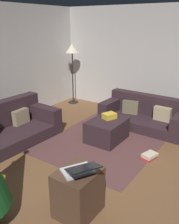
# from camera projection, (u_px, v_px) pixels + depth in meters

# --- Properties ---
(ground_plane) EXTENTS (6.40, 6.40, 0.00)m
(ground_plane) POSITION_uv_depth(u_px,v_px,m) (108.00, 179.00, 3.69)
(ground_plane) COLOR brown
(corner_partition) EXTENTS (0.12, 6.40, 2.60)m
(corner_partition) POSITION_uv_depth(u_px,v_px,m) (179.00, 64.00, 5.69)
(corner_partition) COLOR #B5B0AB
(corner_partition) RESTS_ON ground_plane
(couch_left) EXTENTS (1.91, 1.00, 0.75)m
(couch_left) POSITION_uv_depth(u_px,v_px,m) (7.00, 128.00, 4.80)
(couch_left) COLOR #2D1E23
(couch_left) RESTS_ON ground_plane
(couch_right) EXTENTS (0.90, 1.91, 0.66)m
(couch_right) POSITION_uv_depth(u_px,v_px,m) (145.00, 115.00, 5.54)
(couch_right) COLOR #2D1E23
(couch_right) RESTS_ON ground_plane
(ottoman) EXTENTS (0.78, 0.61, 0.41)m
(ottoman) POSITION_uv_depth(u_px,v_px,m) (107.00, 130.00, 4.87)
(ottoman) COLOR #2D1E23
(ottoman) RESTS_ON ground_plane
(gift_box) EXTENTS (0.30, 0.26, 0.11)m
(gift_box) POSITION_uv_depth(u_px,v_px,m) (109.00, 116.00, 4.88)
(gift_box) COLOR gold
(gift_box) RESTS_ON ottoman
(tv_remote) EXTENTS (0.08, 0.17, 0.02)m
(tv_remote) POSITION_uv_depth(u_px,v_px,m) (105.00, 117.00, 4.97)
(tv_remote) COLOR black
(tv_remote) RESTS_ON ottoman
(side_table) EXTENTS (0.52, 0.44, 0.58)m
(side_table) POSITION_uv_depth(u_px,v_px,m) (78.00, 192.00, 2.96)
(side_table) COLOR #4C3323
(side_table) RESTS_ON ground_plane
(laptop) EXTENTS (0.51, 0.54, 0.18)m
(laptop) POSITION_uv_depth(u_px,v_px,m) (80.00, 170.00, 2.79)
(laptop) COLOR silver
(laptop) RESTS_ON side_table
(book_stack) EXTENTS (0.30, 0.24, 0.10)m
(book_stack) POSITION_uv_depth(u_px,v_px,m) (149.00, 156.00, 4.24)
(book_stack) COLOR #B7332D
(book_stack) RESTS_ON ground_plane
(corner_lamp) EXTENTS (0.36, 0.36, 1.66)m
(corner_lamp) POSITION_uv_depth(u_px,v_px,m) (72.00, 53.00, 6.77)
(corner_lamp) COLOR black
(corner_lamp) RESTS_ON ground_plane
(area_rug) EXTENTS (2.60, 2.00, 0.01)m
(area_rug) POSITION_uv_depth(u_px,v_px,m) (107.00, 140.00, 4.94)
(area_rug) COLOR brown
(area_rug) RESTS_ON ground_plane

